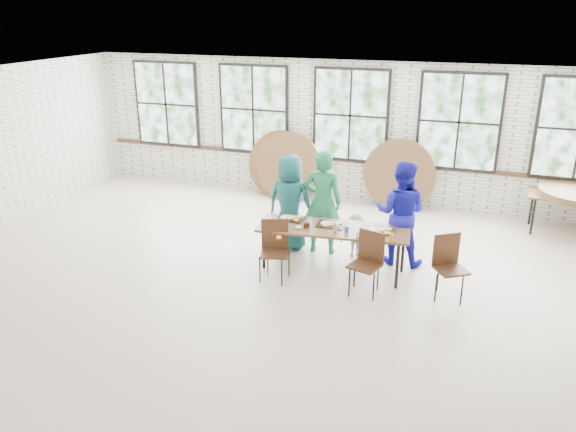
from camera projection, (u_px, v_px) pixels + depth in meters
The scene contains 11 objects.
room at pixel (350, 118), 11.81m from camera, with size 12.00×12.00×12.00m.
dining_table at pixel (333, 230), 8.92m from camera, with size 2.47×1.03×0.74m.
chair_near_left at pixel (275, 244), 8.73m from camera, with size 0.52×0.52×0.95m.
chair_near_right at pixel (368, 257), 8.29m from camera, with size 0.52×0.51×0.95m.
chair_spare at pixel (448, 261), 8.18m from camera, with size 0.57×0.57×0.95m.
adult_teal at pixel (290, 202), 9.73m from camera, with size 0.82×0.54×1.68m, color #195362.
adult_green at pixel (322, 202), 9.53m from camera, with size 0.66×0.43×1.81m, color #1F774A.
toddler at pixel (355, 235), 9.54m from camera, with size 0.49×0.28×0.76m, color #13173C.
adult_blue at pixel (400, 213), 9.14m from camera, with size 0.85×0.66×1.75m, color #1819AE.
tabletop_clutter at pixel (340, 227), 8.84m from camera, with size 1.97×0.59×0.11m.
round_tops_leaning at pixel (321, 168), 12.13m from camera, with size 4.12×0.49×1.50m.
Camera 1 is at (2.60, -7.13, 4.05)m, focal length 35.00 mm.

